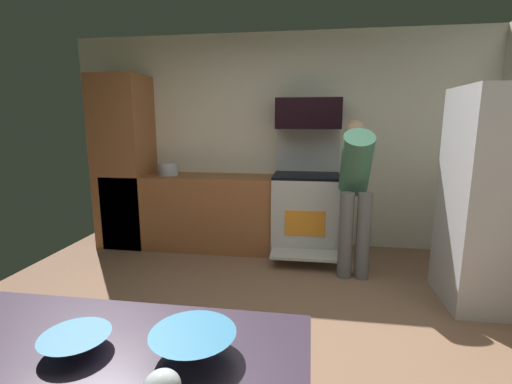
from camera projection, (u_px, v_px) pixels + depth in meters
The scene contains 11 objects.
ground_plane at pixel (247, 348), 2.54m from camera, with size 5.20×4.80×0.02m, color #87624A.
wall_back at pixel (279, 142), 4.56m from camera, with size 5.20×0.12×2.60m, color silver.
lower_cabinet_run at pixel (203, 212), 4.51m from camera, with size 2.40×0.60×0.90m, color #945832.
cabinet_column at pixel (125, 162), 4.54m from camera, with size 0.60×0.60×2.10m, color #945832.
oven_range at pixel (306, 211), 4.30m from camera, with size 0.76×0.95×1.47m.
microwave at pixel (308, 114), 4.17m from camera, with size 0.74×0.38×0.35m, color black.
refrigerator at pixel (508, 200), 2.98m from camera, with size 0.90×0.74×1.83m.
person_cook at pixel (355, 185), 3.63m from camera, with size 0.31×0.62×1.57m.
mixing_bowl_large at pixel (76, 343), 1.05m from camera, with size 0.20×0.20×0.05m, color teal.
mixing_bowl_small at pixel (193, 344), 1.02m from camera, with size 0.25×0.25×0.07m, color teal.
stock_pot at pixel (168, 169), 4.47m from camera, with size 0.24×0.24×0.15m, color #B0B3C0.
Camera 1 is at (0.41, -2.25, 1.55)m, focal length 25.40 mm.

